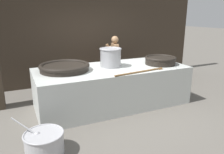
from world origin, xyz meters
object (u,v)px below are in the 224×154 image
(cook, at_px, (115,60))
(prep_bowl_vegetables, at_px, (44,142))
(giant_wok_far, at_px, (160,60))
(giant_wok_near, at_px, (65,67))
(stock_pot, at_px, (111,57))

(cook, relative_size, prep_bowl_vegetables, 2.04)
(giant_wok_far, height_order, prep_bowl_vegetables, giant_wok_far)
(giant_wok_near, xyz_separation_m, stock_pot, (1.14, -0.07, 0.16))
(giant_wok_near, bearing_deg, prep_bowl_vegetables, -114.67)
(giant_wok_far, xyz_separation_m, stock_pot, (-1.30, 0.29, 0.13))
(giant_wok_near, xyz_separation_m, cook, (1.80, 1.09, -0.18))
(giant_wok_near, bearing_deg, cook, 31.25)
(giant_wok_near, distance_m, stock_pot, 1.15)
(giant_wok_far, bearing_deg, stock_pot, 167.62)
(stock_pot, bearing_deg, giant_wok_near, 176.30)
(stock_pot, bearing_deg, prep_bowl_vegetables, -140.36)
(stock_pot, height_order, prep_bowl_vegetables, stock_pot)
(giant_wok_near, height_order, stock_pot, stock_pot)
(giant_wok_near, distance_m, prep_bowl_vegetables, 1.99)
(giant_wok_near, distance_m, cook, 2.11)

